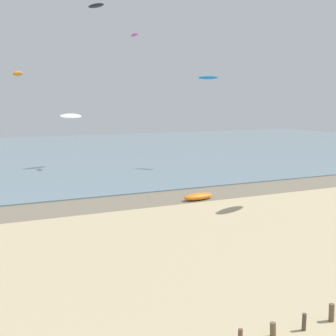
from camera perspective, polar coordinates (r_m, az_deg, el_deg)
wet_sand_strip at (r=34.31m, az=-8.71°, el=-4.63°), size 120.00×5.06×0.01m
sea at (r=70.62m, az=-17.81°, el=1.70°), size 160.00×70.00×0.10m
grounded_kite at (r=35.62m, az=3.90°, el=-3.63°), size 2.84×1.32×0.55m
kite_aloft_0 at (r=52.98m, az=5.14°, el=11.38°), size 2.21×2.35×0.45m
kite_aloft_2 at (r=53.66m, az=-4.27°, el=16.53°), size 0.95×2.14×0.44m
kite_aloft_4 at (r=47.60m, az=-18.53°, el=11.30°), size 1.70×2.38×0.64m
kite_aloft_6 at (r=44.09m, az=-9.14°, el=19.71°), size 1.43×2.17×0.37m
kite_aloft_8 at (r=54.07m, az=-12.26°, el=6.43°), size 3.38×2.47×0.92m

